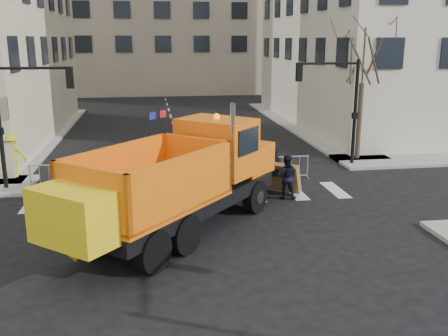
{
  "coord_description": "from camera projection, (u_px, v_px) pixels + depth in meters",
  "views": [
    {
      "loc": [
        -1.76,
        -14.28,
        6.37
      ],
      "look_at": [
        0.76,
        2.5,
        1.96
      ],
      "focal_mm": 40.0,
      "sensor_mm": 36.0,
      "label": 1
    }
  ],
  "objects": [
    {
      "name": "street_tree",
      "position": [
        361.0,
        91.0,
        25.95
      ],
      "size": [
        3.0,
        3.0,
        7.5
      ],
      "primitive_type": null,
      "color": "#382B21",
      "rests_on": "ground"
    },
    {
      "name": "cop_b",
      "position": [
        286.0,
        177.0,
        20.29
      ],
      "size": [
        1.03,
        0.88,
        1.84
      ],
      "primitive_type": "imported",
      "rotation": [
        0.0,
        0.0,
        2.91
      ],
      "color": "black",
      "rests_on": "ground"
    },
    {
      "name": "worker",
      "position": [
        12.0,
        156.0,
        22.89
      ],
      "size": [
        1.35,
        0.83,
        2.04
      ],
      "primitive_type": "imported",
      "rotation": [
        0.0,
        0.0,
        0.05
      ],
      "color": "#C2CA17",
      "rests_on": "sidewalk_back"
    },
    {
      "name": "traffic_light_left",
      "position": [
        0.0,
        129.0,
        20.88
      ],
      "size": [
        0.18,
        0.18,
        5.4
      ],
      "primitive_type": "cylinder",
      "color": "black",
      "rests_on": "ground"
    },
    {
      "name": "plow_truck",
      "position": [
        177.0,
        178.0,
        16.39
      ],
      "size": [
        9.5,
        10.34,
        4.31
      ],
      "rotation": [
        0.0,
        0.0,
        0.86
      ],
      "color": "black",
      "rests_on": "ground"
    },
    {
      "name": "sidewalk_back",
      "position": [
        189.0,
        176.0,
        23.64
      ],
      "size": [
        64.0,
        5.0,
        0.15
      ],
      "primitive_type": "cube",
      "color": "gray",
      "rests_on": "ground"
    },
    {
      "name": "traffic_light_right",
      "position": [
        355.0,
        114.0,
        25.16
      ],
      "size": [
        0.18,
        0.18,
        5.4
      ],
      "primitive_type": "cylinder",
      "color": "black",
      "rests_on": "ground"
    },
    {
      "name": "cop_a",
      "position": [
        255.0,
        172.0,
        20.96
      ],
      "size": [
        0.71,
        0.49,
        1.87
      ],
      "primitive_type": "imported",
      "rotation": [
        0.0,
        0.0,
        3.2
      ],
      "color": "black",
      "rests_on": "ground"
    },
    {
      "name": "cop_c",
      "position": [
        274.0,
        167.0,
        21.8
      ],
      "size": [
        1.01,
        1.12,
        1.83
      ],
      "primitive_type": "imported",
      "rotation": [
        0.0,
        0.0,
        4.06
      ],
      "color": "black",
      "rests_on": "ground"
    },
    {
      "name": "newspaper_box",
      "position": [
        256.0,
        164.0,
        23.25
      ],
      "size": [
        0.5,
        0.45,
        1.1
      ],
      "primitive_type": "cube",
      "rotation": [
        0.0,
        0.0,
        -0.12
      ],
      "color": "#9A1C0B",
      "rests_on": "sidewalk_back"
    },
    {
      "name": "ground",
      "position": [
        212.0,
        250.0,
        15.52
      ],
      "size": [
        120.0,
        120.0,
        0.0
      ],
      "primitive_type": "plane",
      "color": "black",
      "rests_on": "ground"
    },
    {
      "name": "crowd_barriers",
      "position": [
        174.0,
        171.0,
        22.55
      ],
      "size": [
        12.6,
        0.6,
        1.1
      ],
      "primitive_type": null,
      "color": "#9EA0A5",
      "rests_on": "ground"
    }
  ]
}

